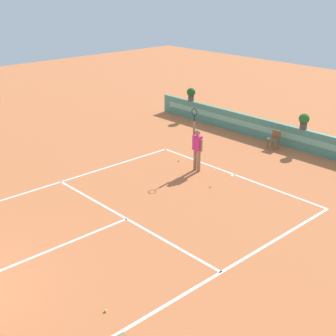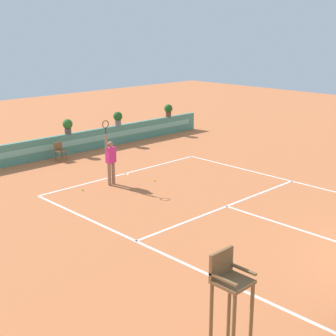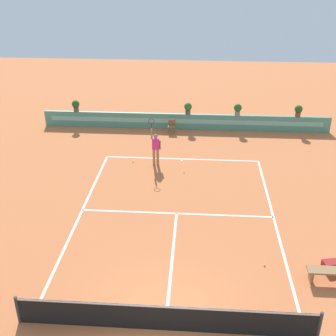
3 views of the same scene
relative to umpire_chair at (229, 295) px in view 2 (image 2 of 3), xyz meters
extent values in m
plane|color=#C66B3D|center=(6.30, 4.74, -1.34)|extent=(60.00, 60.00, 0.00)
cube|color=white|center=(6.30, 10.63, -1.34)|extent=(8.22, 0.10, 0.01)
cube|color=white|center=(6.30, 5.14, -1.34)|extent=(8.22, 0.10, 0.01)
cube|color=white|center=(6.30, 1.94, -1.34)|extent=(0.10, 6.40, 0.01)
cube|color=white|center=(2.19, 4.68, -1.34)|extent=(0.10, 11.89, 0.01)
cube|color=white|center=(10.41, 4.68, -1.34)|extent=(0.10, 11.89, 0.01)
cube|color=white|center=(6.30, 10.53, -1.34)|extent=(0.10, 0.20, 0.01)
cube|color=#4C8E7A|center=(6.30, 15.13, -0.84)|extent=(18.00, 0.20, 1.00)
cube|color=#7ABCA8|center=(6.30, 15.02, -0.79)|extent=(17.10, 0.01, 0.28)
cylinder|color=brown|center=(-0.25, -0.32, -0.54)|extent=(0.07, 0.07, 1.60)
cylinder|color=brown|center=(0.25, -0.32, -0.54)|extent=(0.07, 0.07, 1.60)
cylinder|color=brown|center=(-0.25, 0.19, -0.54)|extent=(0.07, 0.07, 1.60)
cylinder|color=brown|center=(0.25, 0.19, -0.54)|extent=(0.07, 0.07, 1.60)
cube|color=brown|center=(0.00, -0.06, 0.29)|extent=(0.60, 0.60, 0.06)
cube|color=brown|center=(0.00, 0.21, 0.56)|extent=(0.60, 0.06, 0.48)
cube|color=brown|center=(-0.27, -0.06, 0.44)|extent=(0.06, 0.60, 0.04)
cube|color=brown|center=(0.27, -0.06, 0.44)|extent=(0.06, 0.60, 0.04)
cylinder|color=brown|center=(5.33, 14.15, -1.12)|extent=(0.05, 0.05, 0.45)
cylinder|color=brown|center=(5.68, 14.15, -1.12)|extent=(0.05, 0.05, 0.45)
cylinder|color=brown|center=(5.33, 14.50, -1.12)|extent=(0.05, 0.05, 0.45)
cylinder|color=brown|center=(5.68, 14.50, -1.12)|extent=(0.05, 0.05, 0.45)
cube|color=brown|center=(5.51, 14.33, -0.87)|extent=(0.44, 0.44, 0.04)
cube|color=brown|center=(5.51, 14.53, -0.67)|extent=(0.44, 0.04, 0.36)
cylinder|color=#9E7051|center=(5.06, 9.83, -0.89)|extent=(0.14, 0.14, 0.90)
cylinder|color=#9E7051|center=(4.86, 9.83, -0.89)|extent=(0.14, 0.14, 0.90)
cube|color=#E52D84|center=(4.96, 9.83, -0.14)|extent=(0.37, 0.23, 0.60)
sphere|color=#9E7051|center=(4.96, 9.83, 0.29)|extent=(0.22, 0.22, 0.22)
cylinder|color=#9E7051|center=(4.76, 9.82, 0.41)|extent=(0.09, 0.09, 0.55)
cylinder|color=black|center=(4.76, 9.82, 0.83)|extent=(0.04, 0.04, 0.24)
torus|color=#262626|center=(4.76, 9.82, 1.09)|extent=(0.31, 0.04, 0.31)
cylinder|color=#9E7051|center=(5.18, 9.83, -0.19)|extent=(0.09, 0.09, 0.50)
sphere|color=#CCE033|center=(6.48, 9.00, -1.31)|extent=(0.07, 0.07, 0.07)
sphere|color=#CCE033|center=(3.72, 10.02, -1.31)|extent=(0.07, 0.07, 0.07)
cylinder|color=brown|center=(13.24, 15.13, -0.20)|extent=(0.32, 0.32, 0.28)
sphere|color=#235B23|center=(13.24, 15.13, 0.14)|extent=(0.48, 0.48, 0.48)
cylinder|color=#514C47|center=(6.48, 15.13, -0.20)|extent=(0.32, 0.32, 0.28)
sphere|color=#2D6B28|center=(6.48, 15.13, 0.14)|extent=(0.48, 0.48, 0.48)
cylinder|color=gray|center=(9.55, 15.13, -0.20)|extent=(0.32, 0.32, 0.28)
sphere|color=#235B23|center=(9.55, 15.13, 0.14)|extent=(0.48, 0.48, 0.48)
camera|label=1|loc=(17.29, -3.17, 6.04)|focal=50.47mm
camera|label=2|loc=(-6.16, -4.76, 4.57)|focal=52.17mm
camera|label=3|loc=(7.03, -10.48, 8.65)|focal=45.97mm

